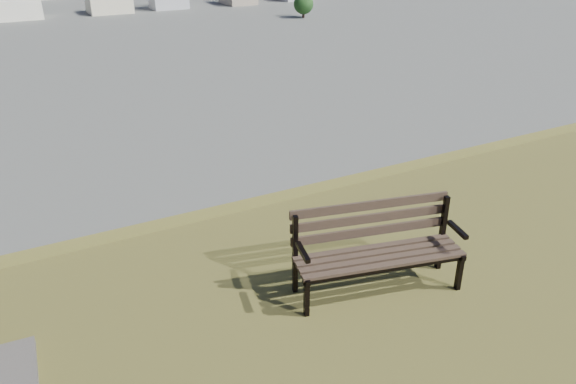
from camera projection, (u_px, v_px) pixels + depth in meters
park_bench at (376, 244)px, 5.80m from camera, size 1.83×0.93×0.92m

